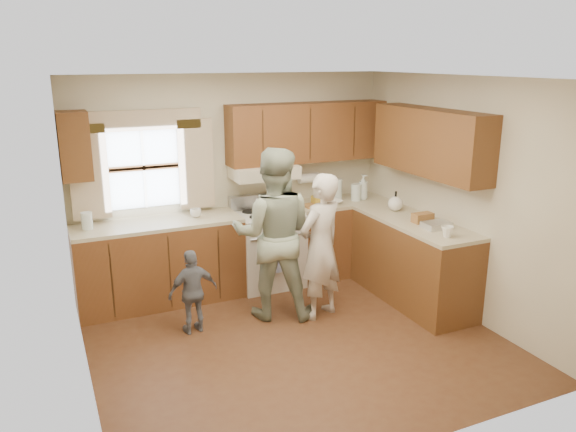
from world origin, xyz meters
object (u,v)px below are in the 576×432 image
woman_left (320,247)px  woman_right (273,234)px  child (193,292)px  stove (268,247)px

woman_left → woman_right: (-0.43, 0.23, 0.13)m
woman_left → woman_right: 0.51m
child → stove: bearing=-150.5°
woman_right → stove: bearing=-82.5°
woman_left → woman_right: woman_right is taller
woman_left → child: size_ratio=1.80×
woman_left → woman_right: size_ratio=0.86×
stove → child: 1.43m
woman_left → child: bearing=-30.0°
stove → woman_right: bearing=-108.0°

